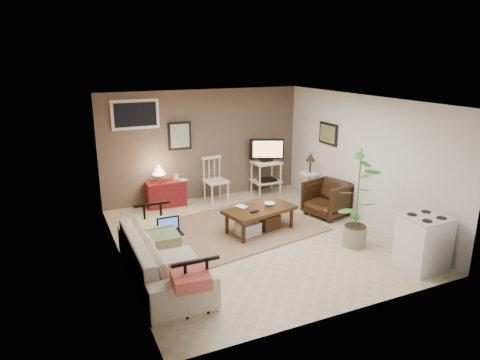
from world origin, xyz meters
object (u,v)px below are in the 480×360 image
coffee_table (259,218)px  red_console (165,191)px  spindle_chair (216,181)px  potted_plant (358,194)px  stove (423,242)px  sofa (162,249)px  armchair (327,197)px  tv_stand (266,165)px  side_table (310,172)px

coffee_table → red_console: size_ratio=1.48×
spindle_chair → potted_plant: (1.30, -3.09, 0.45)m
stove → spindle_chair: bearing=112.6°
sofa → armchair: sofa is taller
tv_stand → side_table: (0.59, -0.88, -0.00)m
spindle_chair → tv_stand: size_ratio=0.76×
side_table → tv_stand: bearing=124.1°
tv_stand → armchair: tv_stand is taller
tv_stand → stove: size_ratio=1.56×
coffee_table → armchair: size_ratio=1.80×
red_console → potted_plant: size_ratio=0.55×
tv_stand → red_console: bearing=175.9°
tv_stand → stove: bearing=-83.3°
spindle_chair → sofa: bearing=-124.2°
side_table → stove: 3.25m
sofa → side_table: size_ratio=2.06×
sofa → spindle_chair: 3.41m
red_console → side_table: size_ratio=0.85×
coffee_table → sofa: sofa is taller
spindle_chair → side_table: size_ratio=0.89×
tv_stand → potted_plant: bearing=-88.9°
sofa → stove: (3.63, -1.30, -0.03)m
red_console → armchair: size_ratio=1.21×
spindle_chair → stove: bearing=-67.4°
tv_stand → sofa: bearing=-138.3°
coffee_table → stove: (1.62, -2.21, 0.14)m
potted_plant → armchair: bearing=73.4°
sofa → armchair: 3.78m
coffee_table → red_console: bearing=119.7°
red_console → spindle_chair: (1.08, -0.16, 0.14)m
spindle_chair → tv_stand: tv_stand is taller
potted_plant → red_console: bearing=126.2°
sofa → potted_plant: size_ratio=1.33×
tv_stand → side_table: tv_stand is taller
coffee_table → side_table: side_table is taller
red_console → spindle_chair: size_ratio=0.95×
spindle_chair → stove: size_ratio=1.18×
potted_plant → side_table: bearing=76.4°
red_console → stove: (2.80, -4.28, 0.09)m
stove → coffee_table: bearing=126.3°
coffee_table → armchair: (1.61, 0.19, 0.12)m
red_console → stove: bearing=-56.8°
coffee_table → stove: bearing=-53.7°
tv_stand → potted_plant: size_ratio=0.76×
armchair → potted_plant: size_ratio=0.45×
spindle_chair → red_console: bearing=171.8°
sofa → spindle_chair: (1.91, 2.82, 0.02)m
armchair → potted_plant: 1.52m
sofa → side_table: (3.74, 1.93, 0.24)m
sofa → red_console: red_console is taller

